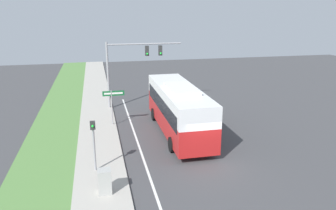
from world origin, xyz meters
TOP-DOWN VIEW (x-y plane):
  - ground_plane at (0.00, 0.00)m, footprint 80.00×80.00m
  - sidewalk at (-6.20, 0.00)m, footprint 2.80×80.00m
  - grass_verge at (-9.40, 0.00)m, footprint 3.60×80.00m
  - lane_divider_near at (-3.60, 0.00)m, footprint 0.14×30.00m
  - bus at (-0.43, 4.82)m, footprint 2.76×10.31m
  - signal_gantry at (-2.93, 12.17)m, footprint 6.78×0.41m
  - pedestrian_signal at (-6.45, -0.06)m, footprint 0.28×0.34m
  - street_sign at (-4.96, 7.44)m, footprint 1.66×0.08m
  - utility_cabinet at (-6.02, -2.57)m, footprint 0.65×0.58m

SIDE VIEW (x-z plane):
  - ground_plane at x=0.00m, z-range 0.00..0.00m
  - lane_divider_near at x=-3.60m, z-range 0.00..0.01m
  - grass_verge at x=-9.40m, z-range 0.00..0.10m
  - sidewalk at x=-6.20m, z-range 0.00..0.12m
  - utility_cabinet at x=-6.02m, z-range 0.12..1.36m
  - bus at x=-0.43m, z-range 0.17..3.82m
  - pedestrian_signal at x=-6.45m, z-range 0.55..3.55m
  - street_sign at x=-4.96m, z-range 0.63..3.47m
  - signal_gantry at x=-2.93m, z-range 1.34..7.38m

